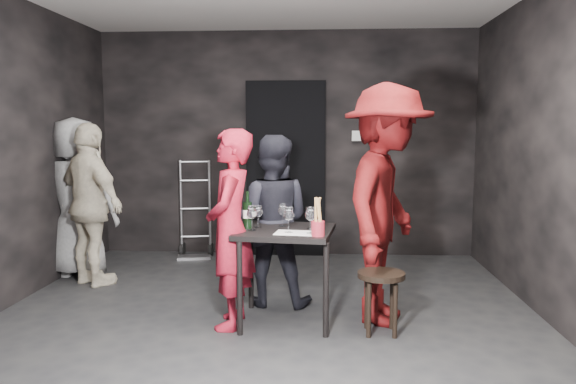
# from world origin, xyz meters

# --- Properties ---
(floor) EXTENTS (4.50, 5.00, 0.02)m
(floor) POSITION_xyz_m (0.00, 0.00, 0.00)
(floor) COLOR black
(floor) RESTS_ON ground
(wall_back) EXTENTS (4.50, 0.04, 2.70)m
(wall_back) POSITION_xyz_m (0.00, 2.50, 1.35)
(wall_back) COLOR black
(wall_back) RESTS_ON ground
(wall_front) EXTENTS (4.50, 0.04, 2.70)m
(wall_front) POSITION_xyz_m (0.00, -2.50, 1.35)
(wall_front) COLOR black
(wall_front) RESTS_ON ground
(wall_right) EXTENTS (0.04, 5.00, 2.70)m
(wall_right) POSITION_xyz_m (2.25, 0.00, 1.35)
(wall_right) COLOR black
(wall_right) RESTS_ON ground
(doorway) EXTENTS (0.95, 0.10, 2.10)m
(doorway) POSITION_xyz_m (0.00, 2.44, 1.05)
(doorway) COLOR black
(doorway) RESTS_ON ground
(wallbox_upper) EXTENTS (0.12, 0.06, 0.12)m
(wallbox_upper) POSITION_xyz_m (0.85, 2.45, 1.45)
(wallbox_upper) COLOR #B7B7B2
(wallbox_upper) RESTS_ON wall_back
(wallbox_lower) EXTENTS (0.10, 0.06, 0.14)m
(wallbox_lower) POSITION_xyz_m (1.05, 2.45, 1.40)
(wallbox_lower) COLOR #B7B7B2
(wallbox_lower) RESTS_ON wall_back
(hand_truck) EXTENTS (0.39, 0.33, 1.16)m
(hand_truck) POSITION_xyz_m (-1.08, 2.24, 0.21)
(hand_truck) COLOR #B2B2B7
(hand_truck) RESTS_ON floor
(tasting_table) EXTENTS (0.72, 0.72, 0.75)m
(tasting_table) POSITION_xyz_m (0.17, 0.04, 0.65)
(tasting_table) COLOR black
(tasting_table) RESTS_ON floor
(stool) EXTENTS (0.35, 0.35, 0.47)m
(stool) POSITION_xyz_m (0.90, -0.17, 0.38)
(stool) COLOR black
(stool) RESTS_ON floor
(server_red) EXTENTS (0.38, 0.58, 1.57)m
(server_red) POSITION_xyz_m (-0.25, -0.08, 0.79)
(server_red) COLOR #A91529
(server_red) RESTS_ON floor
(woman_black) EXTENTS (0.74, 0.45, 1.47)m
(woman_black) POSITION_xyz_m (0.01, 0.50, 0.73)
(woman_black) COLOR black
(woman_black) RESTS_ON floor
(man_maroon) EXTENTS (1.18, 1.68, 2.37)m
(man_maroon) POSITION_xyz_m (0.96, 0.12, 1.18)
(man_maroon) COLOR #4D0A0A
(man_maroon) RESTS_ON floor
(bystander_cream) EXTENTS (1.09, 0.96, 1.70)m
(bystander_cream) POSITION_xyz_m (-1.81, 0.98, 0.85)
(bystander_cream) COLOR beige
(bystander_cream) RESTS_ON floor
(bystander_grey) EXTENTS (0.90, 0.51, 1.82)m
(bystander_grey) POSITION_xyz_m (-2.09, 1.31, 0.91)
(bystander_grey) COLOR gray
(bystander_grey) RESTS_ON floor
(tasting_mat) EXTENTS (0.33, 0.24, 0.00)m
(tasting_mat) POSITION_xyz_m (0.25, -0.13, 0.75)
(tasting_mat) COLOR white
(tasting_mat) RESTS_ON tasting_table
(wine_glass_a) EXTENTS (0.08, 0.08, 0.21)m
(wine_glass_a) POSITION_xyz_m (-0.09, -0.04, 0.86)
(wine_glass_a) COLOR white
(wine_glass_a) RESTS_ON tasting_table
(wine_glass_b) EXTENTS (0.09, 0.09, 0.20)m
(wine_glass_b) POSITION_xyz_m (-0.06, 0.09, 0.85)
(wine_glass_b) COLOR white
(wine_glass_b) RESTS_ON tasting_table
(wine_glass_c) EXTENTS (0.10, 0.10, 0.20)m
(wine_glass_c) POSITION_xyz_m (0.13, 0.17, 0.85)
(wine_glass_c) COLOR white
(wine_glass_c) RESTS_ON tasting_table
(wine_glass_d) EXTENTS (0.10, 0.10, 0.22)m
(wine_glass_d) POSITION_xyz_m (0.20, -0.12, 0.86)
(wine_glass_d) COLOR white
(wine_glass_d) RESTS_ON tasting_table
(wine_glass_e) EXTENTS (0.11, 0.11, 0.22)m
(wine_glass_e) POSITION_xyz_m (0.37, -0.14, 0.86)
(wine_glass_e) COLOR white
(wine_glass_e) RESTS_ON tasting_table
(wine_glass_f) EXTENTS (0.10, 0.10, 0.19)m
(wine_glass_f) POSITION_xyz_m (0.36, 0.05, 0.85)
(wine_glass_f) COLOR white
(wine_glass_f) RESTS_ON tasting_table
(wine_bottle) EXTENTS (0.07, 0.07, 0.30)m
(wine_bottle) POSITION_xyz_m (-0.14, 0.06, 0.86)
(wine_bottle) COLOR black
(wine_bottle) RESTS_ON tasting_table
(breadstick_cup) EXTENTS (0.10, 0.10, 0.31)m
(breadstick_cup) POSITION_xyz_m (0.42, -0.23, 0.89)
(breadstick_cup) COLOR maroon
(breadstick_cup) RESTS_ON tasting_table
(reserved_card) EXTENTS (0.08, 0.12, 0.09)m
(reserved_card) POSITION_xyz_m (0.41, 0.04, 0.80)
(reserved_card) COLOR white
(reserved_card) RESTS_ON tasting_table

